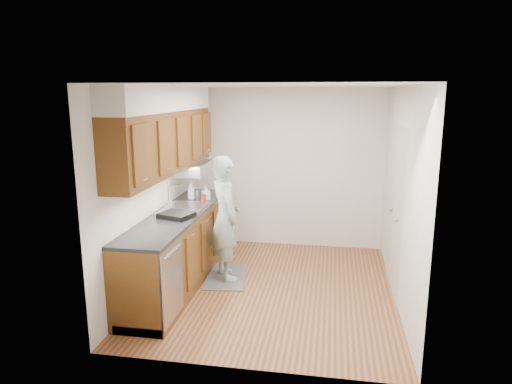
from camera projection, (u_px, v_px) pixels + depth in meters
floor at (272, 288)px, 5.77m from camera, size 3.50×3.50×0.00m
ceiling at (273, 86)px, 5.23m from camera, size 3.50×3.50×0.00m
wall_left at (155, 187)px, 5.75m from camera, size 0.02×3.50×2.50m
wall_right at (401, 196)px, 5.26m from camera, size 0.02×3.50×2.50m
wall_back at (287, 168)px, 7.19m from camera, size 3.00×0.02×2.50m
counter at (179, 246)px, 5.86m from camera, size 0.64×2.80×1.30m
upper_cabinets at (166, 132)px, 5.61m from camera, size 0.47×2.80×1.21m
closet_door at (395, 209)px, 5.59m from camera, size 0.02×1.22×2.05m
floor_mat at (226, 277)px, 6.10m from camera, size 0.61×0.93×0.02m
person at (225, 210)px, 5.90m from camera, size 0.71×0.78×1.84m
soap_bottle_a at (191, 190)px, 6.42m from camera, size 0.13×0.13×0.26m
soap_bottle_b at (206, 193)px, 6.41m from camera, size 0.13×0.13×0.20m
soda_can at (203, 199)px, 6.21m from camera, size 0.08×0.08×0.13m
steel_can at (197, 195)px, 6.48m from camera, size 0.09×0.09×0.12m
dish_rack at (176, 215)px, 5.52m from camera, size 0.45×0.41×0.06m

